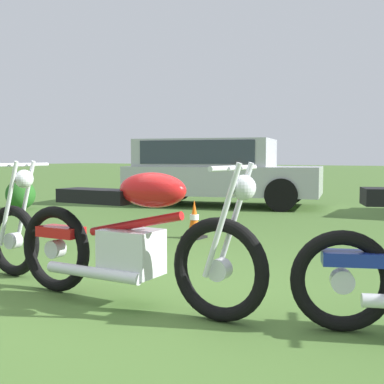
% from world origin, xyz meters
% --- Properties ---
extents(ground_plane, '(120.00, 120.00, 0.00)m').
position_xyz_m(ground_plane, '(0.00, 0.00, 0.00)').
color(ground_plane, '#476B2D').
extents(motorcycle_red, '(2.10, 0.64, 1.02)m').
position_xyz_m(motorcycle_red, '(0.06, -0.15, 0.48)').
color(motorcycle_red, black).
rests_on(motorcycle_red, ground).
extents(car_silver, '(4.40, 2.78, 1.43)m').
position_xyz_m(car_silver, '(-3.15, 6.52, 0.83)').
color(car_silver, '#B2B5BA').
rests_on(car_silver, ground).
extents(shrub_low, '(0.59, 0.58, 0.60)m').
position_xyz_m(shrub_low, '(-6.00, 3.67, 0.30)').
color(shrub_low, '#235D1E').
rests_on(shrub_low, ground).
extents(traffic_cone, '(0.25, 0.25, 0.50)m').
position_xyz_m(traffic_cone, '(-1.15, 2.56, 0.23)').
color(traffic_cone, '#EA590F').
rests_on(traffic_cone, ground).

